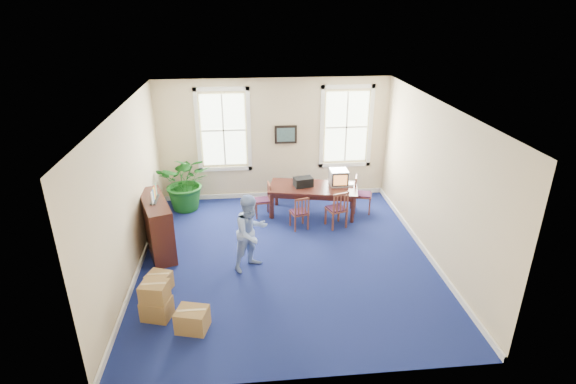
{
  "coord_description": "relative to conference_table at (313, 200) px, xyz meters",
  "views": [
    {
      "loc": [
        -0.76,
        -8.04,
        5.01
      ],
      "look_at": [
        0.1,
        0.6,
        1.25
      ],
      "focal_mm": 28.0,
      "sensor_mm": 36.0,
      "label": 1
    }
  ],
  "objects": [
    {
      "name": "credenza",
      "position": [
        -3.56,
        -1.44,
        0.26
      ],
      "size": [
        0.95,
        1.66,
        1.25
      ],
      "primitive_type": "cube",
      "rotation": [
        0.0,
        0.0,
        0.33
      ],
      "color": "#401B14",
      "rests_on": "ground"
    },
    {
      "name": "window_right",
      "position": [
        1.03,
        1.17,
        1.53
      ],
      "size": [
        1.4,
        0.12,
        2.2
      ],
      "primitive_type": null,
      "color": "white",
      "rests_on": "ground"
    },
    {
      "name": "chair_near_right",
      "position": [
        0.44,
        -0.73,
        0.1
      ],
      "size": [
        0.52,
        0.52,
        0.93
      ],
      "primitive_type": null,
      "rotation": [
        0.0,
        0.0,
        3.46
      ],
      "color": "brown",
      "rests_on": "ground"
    },
    {
      "name": "wall_left",
      "position": [
        -3.87,
        -2.06,
        1.23
      ],
      "size": [
        0.0,
        6.5,
        6.5
      ],
      "primitive_type": "plane",
      "rotation": [
        1.57,
        0.0,
        1.57
      ],
      "color": "beige",
      "rests_on": "ground"
    },
    {
      "name": "baseboard_right",
      "position": [
        2.1,
        -2.06,
        -0.31
      ],
      "size": [
        0.04,
        6.5,
        0.12
      ],
      "primitive_type": "cube",
      "color": "white",
      "rests_on": "ground"
    },
    {
      "name": "baseboard_left",
      "position": [
        -3.84,
        -2.06,
        -0.31
      ],
      "size": [
        0.04,
        6.5,
        0.12
      ],
      "primitive_type": "cube",
      "color": "white",
      "rests_on": "ground"
    },
    {
      "name": "equipment_bag",
      "position": [
        -0.24,
        0.05,
        0.48
      ],
      "size": [
        0.5,
        0.38,
        0.22
      ],
      "primitive_type": "cube",
      "rotation": [
        0.0,
        0.0,
        0.2
      ],
      "color": "black",
      "rests_on": "conference_table"
    },
    {
      "name": "crt_tv",
      "position": [
        0.64,
        0.05,
        0.56
      ],
      "size": [
        0.43,
        0.47,
        0.39
      ],
      "primitive_type": null,
      "rotation": [
        0.0,
        0.0,
        -0.0
      ],
      "color": "#B7B7BC",
      "rests_on": "conference_table"
    },
    {
      "name": "floor",
      "position": [
        -0.87,
        -2.06,
        -0.37
      ],
      "size": [
        6.5,
        6.5,
        0.0
      ],
      "primitive_type": "plane",
      "color": "navy",
      "rests_on": "ground"
    },
    {
      "name": "chair_end_right",
      "position": [
        1.27,
        0.0,
        0.1
      ],
      "size": [
        0.52,
        0.52,
        0.94
      ],
      "primitive_type": null,
      "rotation": [
        0.0,
        0.0,
        1.28
      ],
      "color": "brown",
      "rests_on": "ground"
    },
    {
      "name": "wall_back",
      "position": [
        -0.87,
        1.19,
        1.23
      ],
      "size": [
        6.5,
        0.0,
        6.5
      ],
      "primitive_type": "plane",
      "rotation": [
        1.57,
        0.0,
        0.0
      ],
      "color": "beige",
      "rests_on": "ground"
    },
    {
      "name": "game_console",
      "position": [
        0.93,
        0.0,
        0.39
      ],
      "size": [
        0.22,
        0.24,
        0.05
      ],
      "primitive_type": "cube",
      "rotation": [
        0.0,
        0.0,
        -0.32
      ],
      "color": "white",
      "rests_on": "conference_table"
    },
    {
      "name": "cardboard_boxes",
      "position": [
        -3.05,
        -3.64,
        -0.01
      ],
      "size": [
        1.55,
        1.55,
        0.72
      ],
      "primitive_type": null,
      "rotation": [
        0.0,
        0.0,
        -0.27
      ],
      "color": "olive",
      "rests_on": "ground"
    },
    {
      "name": "chair_end_left",
      "position": [
        -1.27,
        0.0,
        0.06
      ],
      "size": [
        0.42,
        0.42,
        0.85
      ],
      "primitive_type": null,
      "rotation": [
        0.0,
        0.0,
        -1.46
      ],
      "color": "brown",
      "rests_on": "ground"
    },
    {
      "name": "conference_table",
      "position": [
        0.0,
        0.0,
        0.0
      ],
      "size": [
        2.31,
        1.41,
        0.73
      ],
      "primitive_type": null,
      "rotation": [
        0.0,
        0.0,
        -0.21
      ],
      "color": "#401B14",
      "rests_on": "ground"
    },
    {
      "name": "window_left",
      "position": [
        -2.17,
        1.17,
        1.53
      ],
      "size": [
        1.4,
        0.12,
        2.2
      ],
      "primitive_type": null,
      "color": "white",
      "rests_on": "ground"
    },
    {
      "name": "ceiling",
      "position": [
        -0.87,
        -2.06,
        2.83
      ],
      "size": [
        6.5,
        6.5,
        0.0
      ],
      "primitive_type": "plane",
      "rotation": [
        3.14,
        0.0,
        0.0
      ],
      "color": "white",
      "rests_on": "ground"
    },
    {
      "name": "brochure_rack",
      "position": [
        -3.54,
        -1.44,
        1.03
      ],
      "size": [
        0.33,
        0.66,
        0.29
      ],
      "primitive_type": null,
      "rotation": [
        0.0,
        0.0,
        -0.34
      ],
      "color": "#99999E",
      "rests_on": "credenza"
    },
    {
      "name": "baseboard_back",
      "position": [
        -0.87,
        1.16,
        -0.31
      ],
      "size": [
        6.0,
        0.04,
        0.12
      ],
      "primitive_type": "cube",
      "color": "white",
      "rests_on": "ground"
    },
    {
      "name": "wall_right",
      "position": [
        2.13,
        -2.06,
        1.23
      ],
      "size": [
        0.0,
        6.5,
        6.5
      ],
      "primitive_type": "plane",
      "rotation": [
        1.57,
        0.0,
        -1.57
      ],
      "color": "beige",
      "rests_on": "ground"
    },
    {
      "name": "wall_front",
      "position": [
        -0.87,
        -5.31,
        1.23
      ],
      "size": [
        6.5,
        0.0,
        6.5
      ],
      "primitive_type": "plane",
      "rotation": [
        -1.57,
        0.0,
        0.0
      ],
      "color": "beige",
      "rests_on": "ground"
    },
    {
      "name": "potted_plant",
      "position": [
        -3.15,
        0.6,
        0.38
      ],
      "size": [
        1.44,
        1.28,
        1.49
      ],
      "primitive_type": "imported",
      "rotation": [
        0.0,
        0.0,
        -0.09
      ],
      "color": "#135216",
      "rests_on": "ground"
    },
    {
      "name": "wall_picture",
      "position": [
        -0.57,
        1.14,
        1.38
      ],
      "size": [
        0.58,
        0.06,
        0.48
      ],
      "primitive_type": null,
      "color": "black",
      "rests_on": "ground"
    },
    {
      "name": "man",
      "position": [
        -1.59,
        -2.32,
        0.42
      ],
      "size": [
        0.97,
        0.94,
        1.58
      ],
      "primitive_type": "imported",
      "rotation": [
        0.0,
        0.0,
        0.66
      ],
      "color": "#87A3DD",
      "rests_on": "ground"
    },
    {
      "name": "chair_near_left",
      "position": [
        -0.44,
        -0.73,
        0.05
      ],
      "size": [
        0.46,
        0.46,
        0.83
      ],
      "primitive_type": null,
      "rotation": [
        0.0,
        0.0,
        3.4
      ],
      "color": "brown",
      "rests_on": "ground"
    }
  ]
}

